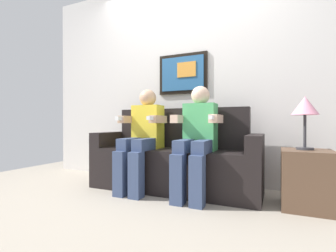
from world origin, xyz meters
The scene contains 7 objects.
ground_plane centered at (0.00, 0.00, 0.00)m, with size 5.49×5.49×0.00m, color #9E9384.
back_wall_assembly centered at (0.00, 0.76, 1.30)m, with size 4.23×0.10×2.60m.
couch centered at (0.00, 0.33, 0.31)m, with size 1.83×0.58×0.90m.
person_on_left centered at (-0.31, 0.16, 0.61)m, with size 0.46×0.56×1.11m.
person_on_right centered at (0.31, 0.16, 0.61)m, with size 0.46×0.56×1.11m.
side_table_right centered at (1.26, 0.22, 0.25)m, with size 0.40×0.40×0.50m.
table_lamp centered at (1.25, 0.25, 0.86)m, with size 0.22×0.22×0.46m.
Camera 1 is at (1.02, -2.14, 0.72)m, focal length 26.02 mm.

